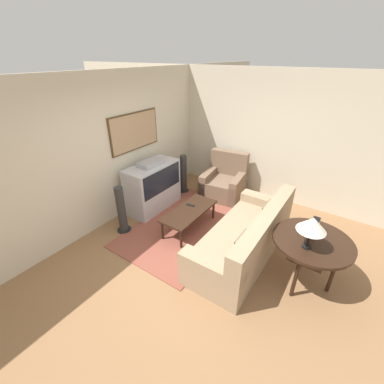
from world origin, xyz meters
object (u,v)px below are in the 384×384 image
object	(u,v)px
coffee_table	(189,212)
couch	(246,239)
mantel_clock	(314,227)
speaker_tower_left	(122,211)
tv	(153,186)
table_lamp	(312,225)
console_table	(312,244)
armchair	(224,183)
speaker_tower_right	(183,175)

from	to	relation	value
coffee_table	couch	bearing A→B (deg)	-92.65
mantel_clock	speaker_tower_left	size ratio (longest dim) A/B	0.25
tv	speaker_tower_left	size ratio (longest dim) A/B	1.30
table_lamp	console_table	bearing A→B (deg)	-12.00
console_table	mantel_clock	world-z (taller)	mantel_clock
table_lamp	couch	bearing A→B (deg)	74.58
couch	console_table	distance (m)	1.01
tv	mantel_clock	distance (m)	3.12
tv	mantel_clock	bearing A→B (deg)	-92.82
armchair	console_table	bearing A→B (deg)	-44.53
couch	speaker_tower_left	distance (m)	2.22
table_lamp	mantel_clock	bearing A→B (deg)	-0.17
console_table	mantel_clock	distance (m)	0.24
console_table	speaker_tower_right	bearing A→B (deg)	67.91
couch	mantel_clock	xyz separation A→B (m)	(0.10, -0.90, 0.55)
tv	couch	bearing A→B (deg)	-96.60
tv	console_table	bearing A→B (deg)	-95.40
armchair	table_lamp	bearing A→B (deg)	-48.46
couch	coffee_table	xyz separation A→B (m)	(0.05, 1.14, 0.06)
table_lamp	mantel_clock	world-z (taller)	table_lamp
console_table	speaker_tower_right	distance (m)	3.30
mantel_clock	speaker_tower_left	world-z (taller)	mantel_clock
coffee_table	table_lamp	distance (m)	2.19
couch	mantel_clock	size ratio (longest dim) A/B	10.06
tv	coffee_table	xyz separation A→B (m)	(-0.20, -1.06, -0.14)
couch	armchair	size ratio (longest dim) A/B	2.30
speaker_tower_left	armchair	bearing A→B (deg)	-21.35
speaker_tower_right	armchair	bearing A→B (deg)	-67.51
tv	couch	world-z (taller)	tv
mantel_clock	speaker_tower_left	distance (m)	3.14
tv	speaker_tower_right	bearing A→B (deg)	-5.41
couch	coffee_table	distance (m)	1.14
mantel_clock	tv	bearing A→B (deg)	87.18
tv	console_table	distance (m)	3.16
console_table	speaker_tower_left	distance (m)	3.13
couch	tv	bearing A→B (deg)	-97.06
armchair	speaker_tower_right	distance (m)	0.96
console_table	table_lamp	world-z (taller)	table_lamp
armchair	mantel_clock	bearing A→B (deg)	-42.52
couch	armchair	bearing A→B (deg)	-142.15
console_table	speaker_tower_right	xyz separation A→B (m)	(1.24, 3.05, -0.25)
couch	console_table	world-z (taller)	couch
armchair	coffee_table	world-z (taller)	armchair
armchair	console_table	size ratio (longest dim) A/B	0.94
armchair	speaker_tower_left	distance (m)	2.42
couch	table_lamp	size ratio (longest dim) A/B	5.03
mantel_clock	armchair	bearing A→B (deg)	55.61
couch	speaker_tower_right	size ratio (longest dim) A/B	2.50
table_lamp	speaker_tower_left	distance (m)	3.11
couch	speaker_tower_right	world-z (taller)	speaker_tower_right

